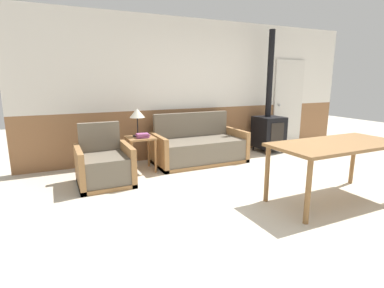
# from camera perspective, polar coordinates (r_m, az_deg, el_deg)

# --- Properties ---
(ground_plane) EXTENTS (16.00, 16.00, 0.00)m
(ground_plane) POSITION_cam_1_polar(r_m,az_deg,el_deg) (4.39, 18.84, -9.08)
(ground_plane) COLOR beige
(wall_back) EXTENTS (7.20, 0.06, 2.70)m
(wall_back) POSITION_cam_1_polar(r_m,az_deg,el_deg) (6.25, 2.62, 10.42)
(wall_back) COLOR #8E603D
(wall_back) RESTS_ON ground_plane
(couch) EXTENTS (1.70, 0.83, 0.91)m
(couch) POSITION_cam_1_polar(r_m,az_deg,el_deg) (5.65, 1.36, -0.79)
(couch) COLOR #9E7042
(couch) RESTS_ON ground_plane
(armchair) EXTENTS (0.78, 0.81, 0.89)m
(armchair) POSITION_cam_1_polar(r_m,az_deg,el_deg) (4.68, -16.35, -4.10)
(armchair) COLOR #9E7042
(armchair) RESTS_ON ground_plane
(side_table) EXTENTS (0.46, 0.46, 0.59)m
(side_table) POSITION_cam_1_polar(r_m,az_deg,el_deg) (5.15, -9.78, -0.04)
(side_table) COLOR #9E7042
(side_table) RESTS_ON ground_plane
(table_lamp) EXTENTS (0.26, 0.26, 0.48)m
(table_lamp) POSITION_cam_1_polar(r_m,az_deg,el_deg) (5.14, -10.41, 5.56)
(table_lamp) COLOR black
(table_lamp) RESTS_ON side_table
(book_stack) EXTENTS (0.23, 0.18, 0.07)m
(book_stack) POSITION_cam_1_polar(r_m,az_deg,el_deg) (5.05, -9.38, 1.61)
(book_stack) COLOR #994C84
(book_stack) RESTS_ON side_table
(dining_table) EXTENTS (1.73, 0.80, 0.77)m
(dining_table) POSITION_cam_1_polar(r_m,az_deg,el_deg) (4.20, 25.85, -0.86)
(dining_table) COLOR olive
(dining_table) RESTS_ON ground_plane
(wood_stove) EXTENTS (0.55, 0.56, 2.54)m
(wood_stove) POSITION_cam_1_polar(r_m,az_deg,el_deg) (6.66, 14.42, 3.47)
(wood_stove) COLOR black
(wood_stove) RESTS_ON ground_plane
(entry_door) EXTENTS (0.84, 0.09, 1.99)m
(entry_door) POSITION_cam_1_polar(r_m,az_deg,el_deg) (7.50, 17.83, 7.43)
(entry_door) COLOR silver
(entry_door) RESTS_ON ground_plane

